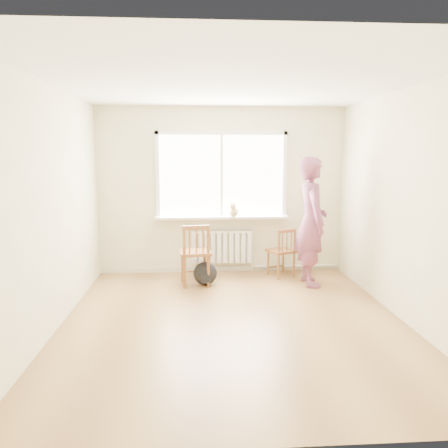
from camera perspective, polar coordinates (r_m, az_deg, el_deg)
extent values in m
plane|color=#9E7540|center=(5.26, 1.22, -12.60)|extent=(4.50, 4.50, 0.00)
plane|color=white|center=(4.94, 1.33, 17.89)|extent=(4.50, 4.50, 0.00)
cube|color=beige|center=(7.15, -0.33, 4.35)|extent=(4.00, 0.01, 2.70)
cube|color=white|center=(7.12, -0.32, 6.34)|extent=(2.00, 0.02, 1.30)
cube|color=white|center=(7.10, -0.32, 11.82)|extent=(2.12, 0.05, 0.06)
cube|color=white|center=(7.11, -8.67, 6.23)|extent=(0.06, 0.05, 1.42)
cube|color=white|center=(7.23, 7.91, 6.30)|extent=(0.06, 0.05, 1.42)
cube|color=white|center=(7.10, -0.31, 6.33)|extent=(0.04, 0.05, 1.30)
cube|color=white|center=(7.09, -0.27, 0.89)|extent=(2.15, 0.22, 0.04)
cube|color=white|center=(7.24, -0.30, -3.00)|extent=(1.00, 0.02, 0.55)
cube|color=white|center=(7.19, -0.27, -3.08)|extent=(1.00, 0.10, 0.51)
cube|color=white|center=(7.14, -0.28, -1.04)|extent=(1.00, 0.12, 0.03)
cylinder|color=silver|center=(7.49, 9.34, -5.42)|extent=(1.40, 0.04, 0.04)
cube|color=beige|center=(7.37, -0.31, -5.87)|extent=(4.00, 0.03, 0.08)
cube|color=brown|center=(6.55, -3.82, -3.71)|extent=(0.51, 0.49, 0.04)
cylinder|color=brown|center=(6.80, -2.49, -5.36)|extent=(0.04, 0.04, 0.49)
cylinder|color=brown|center=(6.76, -5.45, -5.48)|extent=(0.04, 0.04, 0.49)
cylinder|color=brown|center=(6.46, -2.06, -6.13)|extent=(0.04, 0.04, 0.49)
cylinder|color=brown|center=(6.42, -5.17, -6.26)|extent=(0.04, 0.04, 0.49)
cylinder|color=brown|center=(6.41, -2.07, -4.24)|extent=(0.04, 0.04, 0.93)
cylinder|color=brown|center=(6.37, -5.20, -4.35)|extent=(0.04, 0.04, 0.93)
cube|color=brown|center=(6.30, -3.67, -0.46)|extent=(0.38, 0.08, 0.06)
cylinder|color=brown|center=(6.35, -2.77, -2.19)|extent=(0.02, 0.02, 0.37)
cylinder|color=brown|center=(6.34, -3.65, -2.22)|extent=(0.02, 0.02, 0.37)
cylinder|color=brown|center=(6.32, -4.54, -2.25)|extent=(0.02, 0.02, 0.37)
cube|color=brown|center=(7.04, 7.48, -3.49)|extent=(0.50, 0.49, 0.04)
cylinder|color=brown|center=(7.29, 7.76, -4.74)|extent=(0.03, 0.03, 0.42)
cylinder|color=brown|center=(7.13, 5.78, -5.02)|extent=(0.03, 0.03, 0.42)
cylinder|color=brown|center=(7.06, 9.13, -5.24)|extent=(0.03, 0.03, 0.42)
cylinder|color=brown|center=(6.89, 7.12, -5.55)|extent=(0.03, 0.03, 0.42)
cylinder|color=brown|center=(7.01, 9.17, -3.77)|extent=(0.04, 0.04, 0.79)
cylinder|color=brown|center=(6.85, 7.15, -4.04)|extent=(0.04, 0.04, 0.79)
cube|color=brown|center=(6.86, 8.24, -0.92)|extent=(0.31, 0.16, 0.05)
cylinder|color=brown|center=(6.94, 8.78, -2.22)|extent=(0.02, 0.02, 0.32)
cylinder|color=brown|center=(6.89, 8.21, -2.29)|extent=(0.02, 0.02, 0.32)
cylinder|color=brown|center=(6.84, 7.64, -2.36)|extent=(0.02, 0.02, 0.32)
imported|color=#BB3E4A|center=(6.60, 11.32, 0.31)|extent=(0.48, 0.71, 1.91)
ellipsoid|color=beige|center=(7.02, 1.29, 1.72)|extent=(0.21, 0.28, 0.18)
sphere|color=beige|center=(6.90, 1.16, 2.34)|extent=(0.10, 0.10, 0.10)
cone|color=beige|center=(6.89, 0.93, 2.76)|extent=(0.03, 0.03, 0.04)
cone|color=beige|center=(6.89, 1.38, 2.75)|extent=(0.03, 0.03, 0.04)
cylinder|color=beige|center=(7.16, 1.42, 1.42)|extent=(0.06, 0.16, 0.02)
cylinder|color=beige|center=(6.94, 0.96, 1.26)|extent=(0.02, 0.02, 0.09)
cylinder|color=beige|center=(6.94, 1.41, 1.25)|extent=(0.02, 0.02, 0.09)
ellipsoid|color=black|center=(6.59, -2.48, -6.47)|extent=(0.37, 0.29, 0.35)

